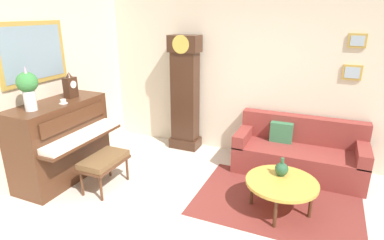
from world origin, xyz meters
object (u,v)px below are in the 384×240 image
(couch, at_px, (298,153))
(green_jug, at_px, (282,169))
(mantel_clock, at_px, (70,86))
(piano, at_px, (62,141))
(piano_bench, at_px, (104,162))
(teacup, at_px, (63,102))
(flower_vase, at_px, (28,87))
(grandfather_clock, at_px, (185,97))
(coffee_table, at_px, (282,183))

(couch, xyz_separation_m, green_jug, (-0.12, -1.03, 0.19))
(mantel_clock, bearing_deg, piano, -90.34)
(piano_bench, xyz_separation_m, teacup, (-0.61, 0.00, 0.80))
(couch, height_order, flower_vase, flower_vase)
(mantel_clock, relative_size, green_jug, 1.58)
(grandfather_clock, xyz_separation_m, mantel_clock, (-1.19, -1.45, 0.39))
(piano, relative_size, green_jug, 6.00)
(couch, distance_m, green_jug, 1.05)
(mantel_clock, bearing_deg, piano_bench, -22.23)
(teacup, bearing_deg, grandfather_clock, 59.04)
(coffee_table, bearing_deg, flower_vase, -165.28)
(mantel_clock, relative_size, flower_vase, 0.66)
(coffee_table, relative_size, green_jug, 3.67)
(couch, distance_m, teacup, 3.56)
(flower_vase, bearing_deg, piano, 90.18)
(mantel_clock, bearing_deg, flower_vase, -90.04)
(piano_bench, relative_size, green_jug, 2.92)
(piano, relative_size, piano_bench, 2.06)
(piano, distance_m, mantel_clock, 0.81)
(green_jug, bearing_deg, flower_vase, -162.60)
(green_jug, bearing_deg, grandfather_clock, 147.51)
(couch, bearing_deg, grandfather_clock, 175.11)
(grandfather_clock, bearing_deg, flower_vase, -118.78)
(flower_vase, bearing_deg, piano_bench, 28.55)
(piano, bearing_deg, coffee_table, 7.39)
(grandfather_clock, xyz_separation_m, teacup, (-1.05, -1.76, 0.24))
(couch, bearing_deg, teacup, -152.61)
(piano, bearing_deg, green_jug, 10.14)
(flower_vase, height_order, teacup, flower_vase)
(grandfather_clock, bearing_deg, mantel_clock, -129.26)
(grandfather_clock, xyz_separation_m, coffee_table, (1.92, -1.35, -0.58))
(couch, distance_m, coffee_table, 1.18)
(coffee_table, relative_size, flower_vase, 1.52)
(flower_vase, height_order, green_jug, flower_vase)
(grandfather_clock, relative_size, coffee_table, 2.31)
(piano_bench, xyz_separation_m, coffee_table, (2.36, 0.41, -0.02))
(grandfather_clock, xyz_separation_m, couch, (2.01, -0.17, -0.65))
(couch, relative_size, teacup, 16.38)
(coffee_table, distance_m, mantel_clock, 3.25)
(piano, distance_m, teacup, 0.62)
(coffee_table, bearing_deg, couch, 85.77)
(grandfather_clock, distance_m, coffee_table, 2.41)
(grandfather_clock, bearing_deg, piano_bench, -104.15)
(grandfather_clock, bearing_deg, couch, -4.89)
(flower_vase, bearing_deg, teacup, 71.64)
(piano_bench, bearing_deg, grandfather_clock, 75.85)
(green_jug, bearing_deg, coffee_table, -77.35)
(mantel_clock, height_order, flower_vase, flower_vase)
(piano_bench, height_order, mantel_clock, mantel_clock)
(piano_bench, relative_size, coffee_table, 0.80)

